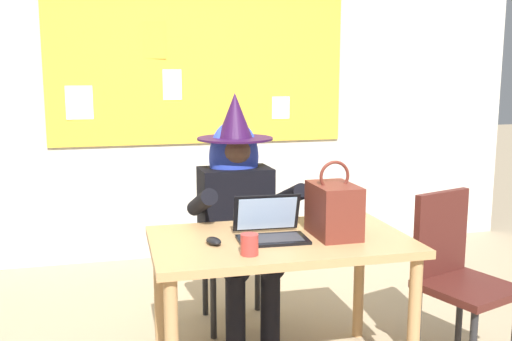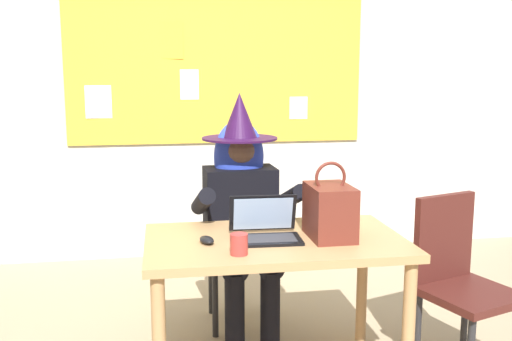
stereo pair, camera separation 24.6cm
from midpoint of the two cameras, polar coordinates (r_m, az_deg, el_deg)
name	(u,v)px [view 2 (the right image)]	position (r m, az deg, el deg)	size (l,w,h in m)	color
wall_back_bulletin	(217,75)	(4.82, -2.36, 9.37)	(5.65, 2.30, 2.99)	beige
desk_main	(275,257)	(2.89, 4.33, -8.44)	(1.27, 0.77, 0.72)	tan
chair_at_desk	(239,240)	(3.61, 0.30, -6.88)	(0.43, 0.43, 0.90)	#2D3347
person_costumed	(242,200)	(3.42, 0.66, -2.92)	(0.60, 0.69, 1.41)	black
laptop	(265,229)	(2.85, 3.39, -5.78)	(0.35, 0.28, 0.21)	black
computer_mouse	(207,240)	(2.77, -2.29, -6.85)	(0.06, 0.10, 0.03)	black
handbag	(330,211)	(2.87, 9.69, -3.94)	(0.20, 0.30, 0.38)	maroon
coffee_mug	(239,244)	(2.60, 1.06, -7.27)	(0.08, 0.08, 0.10)	#B23833
chair_extra_corner	(458,275)	(3.20, 21.34, -9.57)	(0.53, 0.53, 0.91)	#4C1E19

